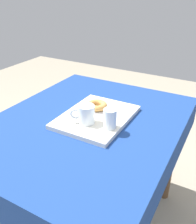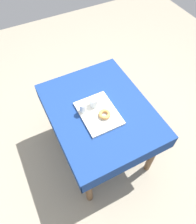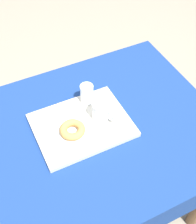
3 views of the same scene
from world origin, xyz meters
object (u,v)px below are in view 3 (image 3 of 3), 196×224
Objects in this scene: water_glass_near at (87,94)px; sugar_donut_left at (72,130)px; tea_mug_left at (101,111)px; donut_plate_left at (73,133)px; serving_tray at (82,125)px; dining_table at (94,145)px.

water_glass_near reaches higher than sugar_donut_left.
donut_plate_left is (-0.15, -0.03, -0.04)m from tea_mug_left.
tea_mug_left is at bearing -83.20° from water_glass_near.
serving_tray is 0.11m from tea_mug_left.
dining_table is at bearing -103.32° from water_glass_near.
donut_plate_left is 1.06× the size of sugar_donut_left.
donut_plate_left reaches higher than serving_tray.
tea_mug_left reaches higher than serving_tray.
sugar_donut_left is at bearing -151.43° from serving_tray.
serving_tray is 3.58× the size of donut_plate_left.
serving_tray is at bearing 28.57° from sugar_donut_left.
dining_table is 0.19m from sugar_donut_left.
serving_tray is at bearing 139.42° from dining_table.
sugar_donut_left is (0.00, 0.00, 0.02)m from donut_plate_left.
sugar_donut_left is (-0.13, -0.14, -0.02)m from water_glass_near.
serving_tray is 3.78× the size of sugar_donut_left.
donut_plate_left is at bearing -151.43° from serving_tray.
sugar_donut_left reaches higher than dining_table.
tea_mug_left reaches higher than sugar_donut_left.
serving_tray is at bearing 28.57° from donut_plate_left.
water_glass_near is at bearing 47.23° from donut_plate_left.
tea_mug_left is at bearing -2.61° from serving_tray.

